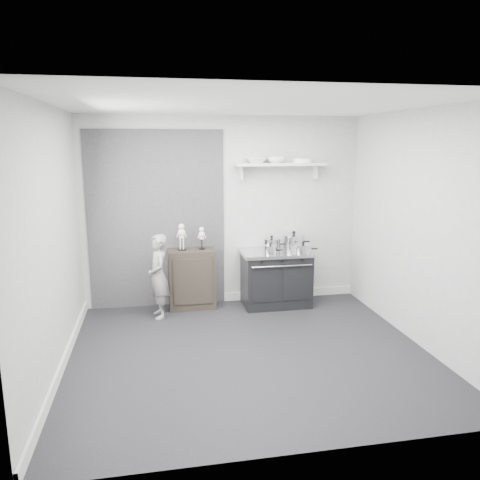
# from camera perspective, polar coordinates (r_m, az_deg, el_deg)

# --- Properties ---
(ground) EXTENTS (4.00, 4.00, 0.00)m
(ground) POSITION_cam_1_polar(r_m,az_deg,el_deg) (5.43, 1.01, -13.50)
(ground) COLOR black
(ground) RESTS_ON ground
(room_shell) EXTENTS (4.02, 3.62, 2.71)m
(room_shell) POSITION_cam_1_polar(r_m,az_deg,el_deg) (5.09, -0.25, 4.11)
(room_shell) COLOR #A1A19F
(room_shell) RESTS_ON ground
(wall_shelf) EXTENTS (1.30, 0.26, 0.24)m
(wall_shelf) POSITION_cam_1_polar(r_m,az_deg,el_deg) (6.74, 4.92, 9.09)
(wall_shelf) COLOR silver
(wall_shelf) RESTS_ON room_shell
(stove) EXTENTS (1.00, 0.63, 0.80)m
(stove) POSITION_cam_1_polar(r_m,az_deg,el_deg) (6.79, 4.42, -4.64)
(stove) COLOR black
(stove) RESTS_ON ground
(side_cabinet) EXTENTS (0.65, 0.38, 0.85)m
(side_cabinet) POSITION_cam_1_polar(r_m,az_deg,el_deg) (6.71, -5.88, -4.69)
(side_cabinet) COLOR black
(side_cabinet) RESTS_ON ground
(child) EXTENTS (0.34, 0.46, 1.14)m
(child) POSITION_cam_1_polar(r_m,az_deg,el_deg) (6.35, -9.90, -4.38)
(child) COLOR gray
(child) RESTS_ON ground
(pot_back_left) EXTENTS (0.34, 0.25, 0.21)m
(pot_back_left) POSITION_cam_1_polar(r_m,az_deg,el_deg) (6.76, 3.88, -0.48)
(pot_back_left) COLOR silver
(pot_back_left) RESTS_ON stove
(pot_back_right) EXTENTS (0.40, 0.31, 0.26)m
(pot_back_right) POSITION_cam_1_polar(r_m,az_deg,el_deg) (6.85, 6.56, -0.17)
(pot_back_right) COLOR silver
(pot_back_right) RESTS_ON stove
(pot_front_right) EXTENTS (0.34, 0.25, 0.17)m
(pot_front_right) POSITION_cam_1_polar(r_m,az_deg,el_deg) (6.58, 7.71, -1.05)
(pot_front_right) COLOR silver
(pot_front_right) RESTS_ON stove
(pot_front_center) EXTENTS (0.26, 0.17, 0.16)m
(pot_front_center) POSITION_cam_1_polar(r_m,az_deg,el_deg) (6.46, 3.74, -1.22)
(pot_front_center) COLOR silver
(pot_front_center) RESTS_ON stove
(skeleton_full) EXTENTS (0.12, 0.08, 0.43)m
(skeleton_full) POSITION_cam_1_polar(r_m,az_deg,el_deg) (6.55, -7.13, 0.62)
(skeleton_full) COLOR silver
(skeleton_full) RESTS_ON side_cabinet
(skeleton_torso) EXTENTS (0.10, 0.07, 0.36)m
(skeleton_torso) POSITION_cam_1_polar(r_m,az_deg,el_deg) (6.58, -4.69, 0.43)
(skeleton_torso) COLOR silver
(skeleton_torso) RESTS_ON side_cabinet
(bowl_large) EXTENTS (0.29, 0.29, 0.07)m
(bowl_large) POSITION_cam_1_polar(r_m,az_deg,el_deg) (6.64, 1.98, 9.67)
(bowl_large) COLOR white
(bowl_large) RESTS_ON wall_shelf
(bowl_small) EXTENTS (0.27, 0.27, 0.08)m
(bowl_small) POSITION_cam_1_polar(r_m,az_deg,el_deg) (6.71, 4.41, 9.72)
(bowl_small) COLOR white
(bowl_small) RESTS_ON wall_shelf
(plate_stack) EXTENTS (0.28, 0.28, 0.06)m
(plate_stack) POSITION_cam_1_polar(r_m,az_deg,el_deg) (6.82, 7.62, 9.58)
(plate_stack) COLOR white
(plate_stack) RESTS_ON wall_shelf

